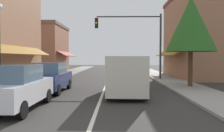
{
  "coord_description": "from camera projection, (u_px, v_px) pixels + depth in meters",
  "views": [
    {
      "loc": [
        0.75,
        -3.04,
        2.05
      ],
      "look_at": [
        0.46,
        13.32,
        1.42
      ],
      "focal_mm": 35.15,
      "sensor_mm": 36.0,
      "label": 1
    }
  ],
  "objects": [
    {
      "name": "van_in_lane",
      "position": [
        126.0,
        74.0,
        12.18
      ],
      "size": [
        2.11,
        5.23,
        2.12
      ],
      "rotation": [
        0.0,
        0.0,
        -0.03
      ],
      "color": "beige",
      "rests_on": "ground"
    },
    {
      "name": "sidewalk_left",
      "position": [
        51.0,
        78.0,
        21.21
      ],
      "size": [
        2.6,
        56.0,
        0.12
      ],
      "primitive_type": "cube",
      "color": "gray",
      "rests_on": "ground"
    },
    {
      "name": "lane_center_stripe",
      "position": [
        108.0,
        79.0,
        21.11
      ],
      "size": [
        0.14,
        52.0,
        0.01
      ],
      "primitive_type": "cube",
      "color": "silver",
      "rests_on": "ground"
    },
    {
      "name": "storefront_right_block",
      "position": [
        202.0,
        36.0,
        22.77
      ],
      "size": [
        7.2,
        10.2,
        8.61
      ],
      "color": "#9E6B4C",
      "rests_on": "ground"
    },
    {
      "name": "parked_car_nearest_left",
      "position": [
        16.0,
        87.0,
        8.61
      ],
      "size": [
        1.78,
        4.1,
        1.77
      ],
      "rotation": [
        0.0,
        0.0,
        -0.0
      ],
      "color": "silver",
      "rests_on": "ground"
    },
    {
      "name": "parked_car_second_left",
      "position": [
        51.0,
        77.0,
        13.05
      ],
      "size": [
        1.8,
        4.11,
        1.77
      ],
      "rotation": [
        0.0,
        0.0,
        -0.01
      ],
      "color": "navy",
      "rests_on": "ground"
    },
    {
      "name": "storefront_far_left",
      "position": [
        44.0,
        48.0,
        31.14
      ],
      "size": [
        6.62,
        8.2,
        6.7
      ],
      "color": "#8E5B42",
      "rests_on": "ground"
    },
    {
      "name": "traffic_signal_mast_arm",
      "position": [
        138.0,
        34.0,
        19.83
      ],
      "size": [
        6.04,
        0.5,
        6.01
      ],
      "color": "#333333",
      "rests_on": "ground"
    },
    {
      "name": "sidewalk_right",
      "position": [
        165.0,
        78.0,
        21.01
      ],
      "size": [
        2.6,
        56.0,
        0.12
      ],
      "primitive_type": "cube",
      "color": "gray",
      "rests_on": "ground"
    },
    {
      "name": "ground_plane",
      "position": [
        108.0,
        79.0,
        21.11
      ],
      "size": [
        80.0,
        80.0,
        0.0
      ],
      "primitive_type": "plane",
      "color": "#33302D"
    },
    {
      "name": "tree_right_near",
      "position": [
        191.0,
        24.0,
        14.62
      ],
      "size": [
        3.31,
        3.31,
        6.11
      ],
      "color": "#4C331E",
      "rests_on": "ground"
    }
  ]
}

